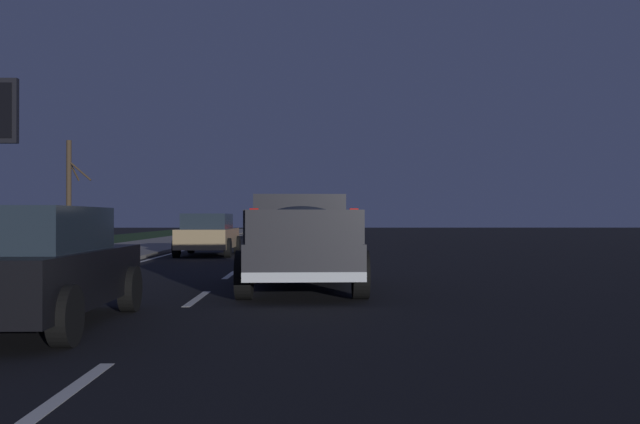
{
  "coord_description": "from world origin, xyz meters",
  "views": [
    {
      "loc": [
        -0.87,
        -1.94,
        1.41
      ],
      "look_at": [
        15.84,
        -2.18,
        1.53
      ],
      "focal_mm": 41.15,
      "sensor_mm": 36.0,
      "label": 1
    }
  ],
  "objects_px": {
    "sedan_tan": "(208,234)",
    "sedan_red": "(306,228)",
    "sedan_black": "(30,266)",
    "pickup_truck": "(300,239)",
    "bare_tree_far": "(69,189)"
  },
  "relations": [
    {
      "from": "sedan_red",
      "to": "sedan_black",
      "type": "xyz_separation_m",
      "value": [
        -32.07,
        3.37,
        0.0
      ]
    },
    {
      "from": "pickup_truck",
      "to": "sedan_tan",
      "type": "xyz_separation_m",
      "value": [
        12.67,
        3.55,
        -0.2
      ]
    },
    {
      "from": "sedan_red",
      "to": "bare_tree_far",
      "type": "bearing_deg",
      "value": 96.09
    },
    {
      "from": "sedan_black",
      "to": "pickup_truck",
      "type": "bearing_deg",
      "value": -33.68
    },
    {
      "from": "pickup_truck",
      "to": "sedan_black",
      "type": "relative_size",
      "value": 1.24
    },
    {
      "from": "sedan_tan",
      "to": "bare_tree_far",
      "type": "xyz_separation_m",
      "value": [
        12.97,
        9.35,
        2.14
      ]
    },
    {
      "from": "sedan_black",
      "to": "bare_tree_far",
      "type": "xyz_separation_m",
      "value": [
        30.69,
        9.54,
        2.14
      ]
    },
    {
      "from": "sedan_black",
      "to": "bare_tree_far",
      "type": "relative_size",
      "value": 0.79
    },
    {
      "from": "sedan_red",
      "to": "sedan_black",
      "type": "distance_m",
      "value": 32.24
    },
    {
      "from": "pickup_truck",
      "to": "sedan_red",
      "type": "bearing_deg",
      "value": 0.0
    },
    {
      "from": "sedan_tan",
      "to": "sedan_red",
      "type": "relative_size",
      "value": 1.0
    },
    {
      "from": "sedan_red",
      "to": "pickup_truck",
      "type": "bearing_deg",
      "value": -180.0
    },
    {
      "from": "sedan_tan",
      "to": "sedan_red",
      "type": "bearing_deg",
      "value": -13.91
    },
    {
      "from": "sedan_red",
      "to": "sedan_black",
      "type": "bearing_deg",
      "value": 174.01
    },
    {
      "from": "sedan_tan",
      "to": "bare_tree_far",
      "type": "distance_m",
      "value": 16.13
    }
  ]
}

